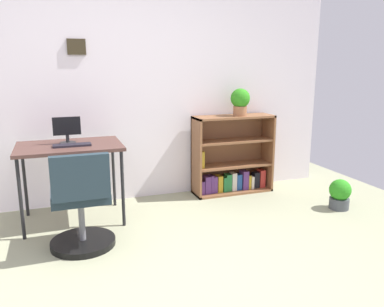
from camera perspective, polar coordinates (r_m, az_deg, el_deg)
name	(u,v)px	position (r m, az deg, el deg)	size (l,w,h in m)	color
wall_back	(102,91)	(4.15, -13.16, 8.95)	(5.20, 0.12, 2.36)	silver
desk	(70,151)	(3.70, -17.60, 0.33)	(0.93, 0.64, 0.74)	#50332C
monitor	(67,130)	(3.72, -17.97, 3.33)	(0.25, 0.15, 0.25)	#262628
keyboard	(72,145)	(3.62, -17.28, 1.19)	(0.33, 0.12, 0.02)	black
office_chair	(81,208)	(3.19, -16.02, -7.72)	(0.52, 0.55, 0.82)	black
bookshelf_low	(231,159)	(4.48, 5.74, -0.87)	(0.92, 0.30, 0.89)	brown
potted_plant_on_shelf	(240,101)	(4.35, 7.13, 7.73)	(0.22, 0.22, 0.30)	#9E6642
potted_plant_floor	(340,194)	(4.24, 20.98, -5.59)	(0.22, 0.22, 0.31)	#474C51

